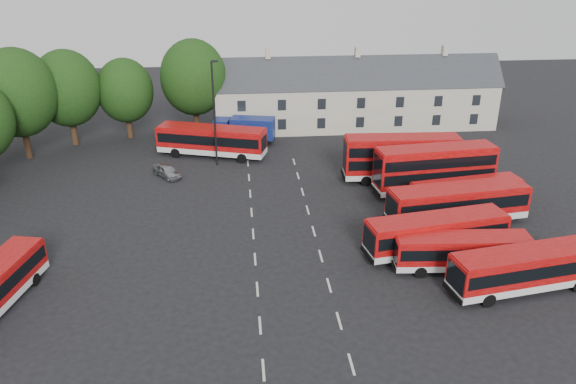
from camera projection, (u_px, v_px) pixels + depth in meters
name	position (u px, v px, depth m)	size (l,w,h in m)	color
ground	(254.00, 246.00, 44.08)	(140.00, 140.00, 0.00)	black
lane_markings	(284.00, 232.00, 46.10)	(5.15, 33.80, 0.01)	beige
treeline	(42.00, 104.00, 57.18)	(29.92, 32.59, 12.01)	black
terrace_houses	(355.00, 97.00, 70.91)	(35.70, 7.13, 10.06)	beige
bus_row_a	(527.00, 267.00, 37.82)	(11.07, 4.16, 3.06)	silver
bus_row_b	(462.00, 250.00, 40.26)	(9.88, 2.90, 2.76)	silver
bus_row_c	(436.00, 232.00, 42.34)	(11.18, 4.23, 3.09)	silver
bus_row_d	(458.00, 202.00, 46.82)	(12.09, 4.19, 3.35)	silver
bus_row_e	(466.00, 193.00, 49.23)	(10.22, 3.81, 2.82)	silver
bus_dd_south	(435.00, 167.00, 52.29)	(11.46, 3.69, 4.62)	silver
bus_dd_north	(402.00, 156.00, 55.04)	(11.35, 3.13, 4.61)	silver
bus_north	(212.00, 139.00, 61.53)	(12.18, 6.20, 3.37)	silver
box_truck	(245.00, 129.00, 65.78)	(7.37, 3.68, 3.09)	black
silver_car	(167.00, 171.00, 56.70)	(1.49, 3.71, 1.26)	#A9ABB1
lamppost	(214.00, 111.00, 57.57)	(0.77, 0.34, 11.12)	black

